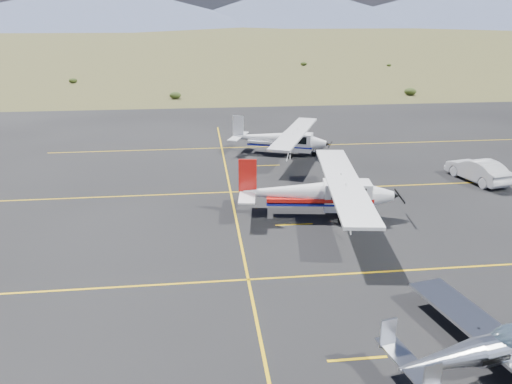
# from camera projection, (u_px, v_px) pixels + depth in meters

# --- Properties ---
(ground) EXTENTS (1600.00, 1600.00, 0.00)m
(ground) POSITION_uv_depth(u_px,v_px,m) (404.00, 296.00, 19.74)
(ground) COLOR #383D1C
(ground) RESTS_ON ground
(apron) EXTENTS (72.00, 72.00, 0.02)m
(apron) POSITION_uv_depth(u_px,v_px,m) (352.00, 226.00, 26.29)
(apron) COLOR black
(apron) RESTS_ON ground
(aircraft_low_wing) EXTENTS (6.41, 8.83, 1.91)m
(aircraft_low_wing) POSITION_uv_depth(u_px,v_px,m) (494.00, 349.00, 15.20)
(aircraft_low_wing) COLOR #BABCC1
(aircraft_low_wing) RESTS_ON apron
(aircraft_cessna) EXTENTS (7.72, 12.76, 3.22)m
(aircraft_cessna) POSITION_uv_depth(u_px,v_px,m) (319.00, 192.00, 27.11)
(aircraft_cessna) COLOR white
(aircraft_cessna) RESTS_ON apron
(aircraft_plain) EXTENTS (8.19, 11.12, 2.89)m
(aircraft_plain) POSITION_uv_depth(u_px,v_px,m) (281.00, 139.00, 39.26)
(aircraft_plain) COLOR silver
(aircraft_plain) RESTS_ON apron
(sedan) EXTENTS (2.57, 4.87, 1.53)m
(sedan) POSITION_uv_depth(u_px,v_px,m) (478.00, 170.00, 33.05)
(sedan) COLOR silver
(sedan) RESTS_ON apron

